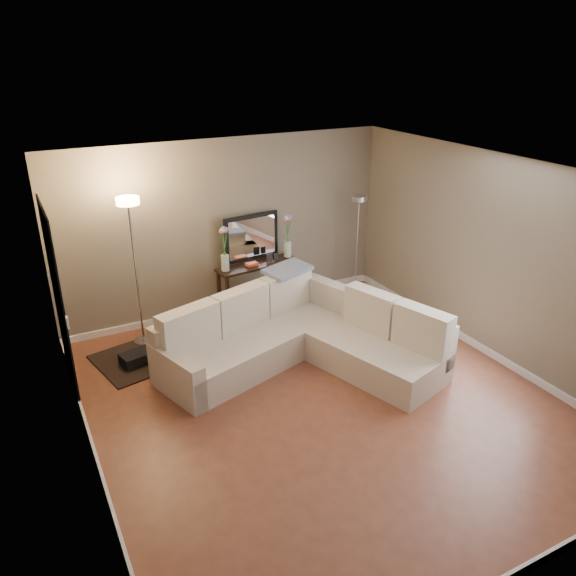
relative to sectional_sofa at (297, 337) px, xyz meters
name	(u,v)px	position (x,y,z in m)	size (l,w,h in m)	color
floor	(320,400)	(-0.18, -0.90, -0.35)	(5.00, 5.50, 0.01)	brown
ceiling	(326,175)	(-0.18, -0.90, 2.26)	(5.00, 5.50, 0.01)	white
wall_back	(226,228)	(-0.18, 1.86, 0.96)	(5.00, 0.02, 2.60)	gray
wall_front	(535,451)	(-0.18, -3.66, 0.96)	(5.00, 0.02, 2.60)	gray
wall_left	(76,352)	(-2.69, -0.90, 0.96)	(0.02, 5.50, 2.60)	gray
wall_right	(495,259)	(2.33, -0.90, 0.96)	(0.02, 5.50, 2.60)	gray
baseboard_back	(231,306)	(-0.18, 1.84, -0.29)	(5.00, 0.03, 0.10)	white
baseboard_left	(98,464)	(-2.67, -0.90, -0.29)	(0.03, 5.50, 0.10)	white
baseboard_right	(480,347)	(2.30, -0.90, -0.29)	(0.03, 5.50, 0.10)	white
doorway	(58,300)	(-2.66, 0.80, 0.76)	(0.02, 1.20, 2.20)	black
switch_plate	(68,322)	(-2.66, -0.05, 0.86)	(0.02, 0.08, 0.12)	white
sectional_sofa	(297,337)	(0.00, 0.00, 0.00)	(3.27, 2.69, 0.93)	beige
throw_blanket	(288,269)	(0.26, 0.76, 0.61)	(0.67, 0.38, 0.05)	gray
console_table	(253,286)	(0.09, 1.57, 0.09)	(1.29, 0.46, 0.78)	black
leaning_mirror	(252,237)	(0.16, 1.73, 0.80)	(0.89, 0.13, 0.70)	black
table_decor	(259,262)	(0.17, 1.54, 0.47)	(0.54, 0.13, 0.13)	#EC5129
flower_vase_left	(225,252)	(-0.36, 1.52, 0.72)	(0.15, 0.13, 0.66)	silver
flower_vase_right	(288,239)	(0.70, 1.62, 0.72)	(0.15, 0.13, 0.66)	silver
floor_lamp_lit	(133,243)	(-1.65, 1.40, 1.09)	(0.34, 0.34, 2.04)	silver
floor_lamp_unlit	(358,227)	(1.81, 1.39, 0.82)	(0.28, 0.28, 1.65)	silver
charcoal_rug	(150,355)	(-1.67, 1.00, -0.34)	(1.33, 1.00, 0.02)	black
black_bag	(137,361)	(-1.87, 0.85, -0.30)	(0.38, 0.27, 0.24)	black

